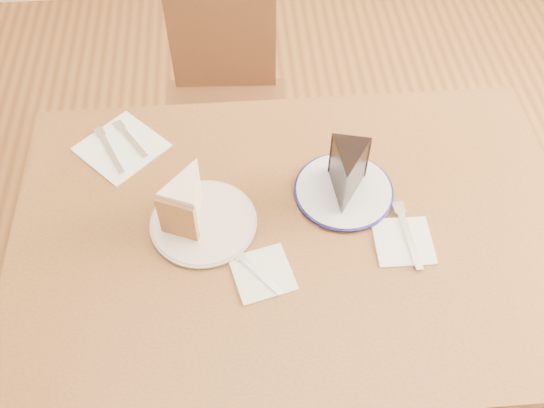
{
  "coord_description": "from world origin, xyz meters",
  "views": [
    {
      "loc": [
        -0.11,
        -0.72,
        1.81
      ],
      "look_at": [
        -0.05,
        0.03,
        0.8
      ],
      "focal_mm": 40.0,
      "sensor_mm": 36.0,
      "label": 1
    }
  ],
  "objects_px": {
    "table": "(294,255)",
    "plate_navy": "(344,191)",
    "plate_cream": "(204,223)",
    "chocolate_cake": "(346,177)",
    "chair_far": "(225,109)",
    "carrot_cake": "(190,197)"
  },
  "relations": [
    {
      "from": "chocolate_cake",
      "to": "table",
      "type": "bearing_deg",
      "value": 48.6
    },
    {
      "from": "table",
      "to": "chair_far",
      "type": "distance_m",
      "value": 0.75
    },
    {
      "from": "chair_far",
      "to": "plate_cream",
      "type": "height_order",
      "value": "chair_far"
    },
    {
      "from": "plate_navy",
      "to": "chocolate_cake",
      "type": "height_order",
      "value": "chocolate_cake"
    },
    {
      "from": "plate_navy",
      "to": "chair_far",
      "type": "bearing_deg",
      "value": 113.3
    },
    {
      "from": "chair_far",
      "to": "plate_navy",
      "type": "xyz_separation_m",
      "value": [
        0.26,
        -0.61,
        0.32
      ]
    },
    {
      "from": "plate_cream",
      "to": "carrot_cake",
      "type": "relative_size",
      "value": 1.95
    },
    {
      "from": "carrot_cake",
      "to": "chair_far",
      "type": "bearing_deg",
      "value": 106.73
    },
    {
      "from": "carrot_cake",
      "to": "table",
      "type": "bearing_deg",
      "value": 8.77
    },
    {
      "from": "table",
      "to": "chocolate_cake",
      "type": "distance_m",
      "value": 0.22
    },
    {
      "from": "table",
      "to": "plate_cream",
      "type": "xyz_separation_m",
      "value": [
        -0.19,
        0.03,
        0.1
      ]
    },
    {
      "from": "chair_far",
      "to": "carrot_cake",
      "type": "xyz_separation_m",
      "value": [
        -0.07,
        -0.64,
        0.37
      ]
    },
    {
      "from": "carrot_cake",
      "to": "plate_cream",
      "type": "bearing_deg",
      "value": -23.44
    },
    {
      "from": "table",
      "to": "plate_navy",
      "type": "xyz_separation_m",
      "value": [
        0.12,
        0.09,
        0.1
      ]
    },
    {
      "from": "chair_far",
      "to": "carrot_cake",
      "type": "bearing_deg",
      "value": 86.81
    },
    {
      "from": "chair_far",
      "to": "table",
      "type": "bearing_deg",
      "value": 104.82
    },
    {
      "from": "plate_cream",
      "to": "plate_navy",
      "type": "distance_m",
      "value": 0.32
    },
    {
      "from": "plate_navy",
      "to": "chocolate_cake",
      "type": "relative_size",
      "value": 1.82
    },
    {
      "from": "plate_cream",
      "to": "carrot_cake",
      "type": "distance_m",
      "value": 0.07
    },
    {
      "from": "table",
      "to": "plate_navy",
      "type": "height_order",
      "value": "plate_navy"
    },
    {
      "from": "plate_navy",
      "to": "carrot_cake",
      "type": "bearing_deg",
      "value": -173.73
    },
    {
      "from": "plate_cream",
      "to": "chocolate_cake",
      "type": "xyz_separation_m",
      "value": [
        0.31,
        0.05,
        0.06
      ]
    }
  ]
}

